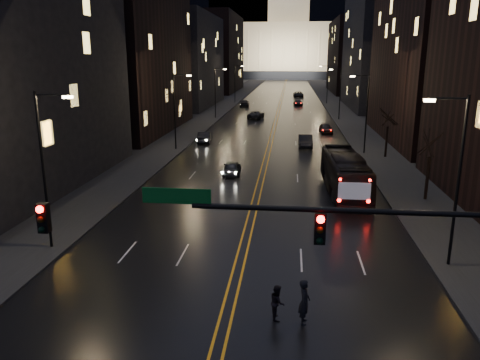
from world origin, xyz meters
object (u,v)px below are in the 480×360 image
(bus, at_px, (345,173))
(pedestrian_a, at_px, (304,302))
(oncoming_car_a, at_px, (232,168))
(traffic_signal, at_px, (399,246))
(receding_car_a, at_px, (305,141))
(pedestrian_b, at_px, (277,302))
(oncoming_car_b, at_px, (205,137))

(bus, distance_m, pedestrian_a, 20.46)
(bus, height_order, oncoming_car_a, bus)
(traffic_signal, distance_m, oncoming_car_a, 30.32)
(traffic_signal, height_order, oncoming_car_a, traffic_signal)
(receding_car_a, distance_m, pedestrian_b, 39.62)
(oncoming_car_a, xyz_separation_m, pedestrian_b, (5.02, -24.71, 0.09))
(oncoming_car_b, height_order, receding_car_a, receding_car_a)
(traffic_signal, relative_size, oncoming_car_b, 3.90)
(bus, bearing_deg, oncoming_car_a, 151.63)
(bus, distance_m, oncoming_car_b, 26.54)
(bus, distance_m, receding_car_a, 19.88)
(oncoming_car_a, bearing_deg, bus, 150.99)
(bus, bearing_deg, pedestrian_b, -106.00)
(oncoming_car_b, xyz_separation_m, pedestrian_b, (10.67, -41.37, 0.03))
(oncoming_car_a, xyz_separation_m, oncoming_car_b, (-5.64, 16.65, 0.05))
(bus, xyz_separation_m, pedestrian_a, (-3.75, -20.10, -0.62))
(bus, distance_m, pedestrian_b, 20.47)
(pedestrian_a, bearing_deg, receding_car_a, 1.45)
(bus, distance_m, oncoming_car_a, 11.05)
(traffic_signal, bearing_deg, oncoming_car_a, 106.99)
(traffic_signal, bearing_deg, pedestrian_a, 125.15)
(bus, relative_size, oncoming_car_a, 2.88)
(traffic_signal, height_order, bus, traffic_signal)
(bus, height_order, pedestrian_a, bus)
(oncoming_car_a, bearing_deg, traffic_signal, 104.10)
(traffic_signal, relative_size, receding_car_a, 3.70)
(traffic_signal, xyz_separation_m, pedestrian_b, (-3.74, 3.97, -4.34))
(pedestrian_a, bearing_deg, oncoming_car_b, 18.90)
(receding_car_a, bearing_deg, bus, -83.17)
(oncoming_car_a, bearing_deg, receding_car_a, -119.01)
(pedestrian_a, bearing_deg, bus, -7.47)
(traffic_signal, distance_m, pedestrian_a, 6.16)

